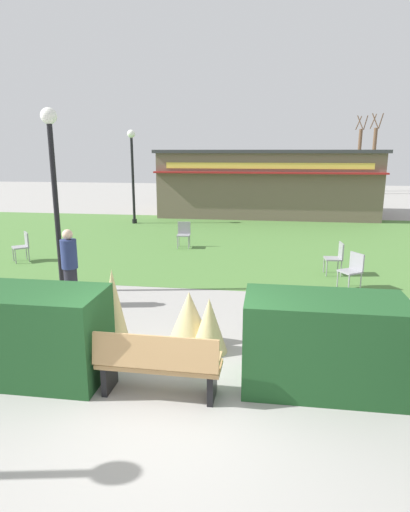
% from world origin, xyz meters
% --- Properties ---
extents(ground_plane, '(80.00, 80.00, 0.00)m').
position_xyz_m(ground_plane, '(0.00, 0.00, 0.00)').
color(ground_plane, '#999691').
extents(lawn_patch, '(36.00, 12.00, 0.01)m').
position_xyz_m(lawn_patch, '(0.00, 11.09, 0.00)').
color(lawn_patch, '#4C7A38').
rests_on(lawn_patch, ground_plane).
extents(park_bench, '(1.71, 0.55, 0.95)m').
position_xyz_m(park_bench, '(-0.21, 0.33, 0.48)').
color(park_bench, tan).
rests_on(park_bench, ground_plane).
extents(hedge_left, '(2.73, 1.10, 1.34)m').
position_xyz_m(hedge_left, '(-2.47, 0.61, 0.67)').
color(hedge_left, '#1E4C23').
rests_on(hedge_left, ground_plane).
extents(hedge_right, '(2.21, 1.10, 1.33)m').
position_xyz_m(hedge_right, '(2.02, 0.91, 0.66)').
color(hedge_right, '#1E4C23').
rests_on(hedge_right, ground_plane).
extents(ornamental_grass_behind_left, '(0.77, 0.77, 0.94)m').
position_xyz_m(ornamental_grass_behind_left, '(-0.10, 2.07, 0.47)').
color(ornamental_grass_behind_left, '#D1BC7F').
rests_on(ornamental_grass_behind_left, ground_plane).
extents(ornamental_grass_behind_right, '(0.61, 0.61, 0.94)m').
position_xyz_m(ornamental_grass_behind_right, '(0.29, 1.80, 0.47)').
color(ornamental_grass_behind_right, '#D1BC7F').
rests_on(ornamental_grass_behind_right, ground_plane).
extents(ornamental_grass_behind_center, '(0.52, 0.52, 1.31)m').
position_xyz_m(ornamental_grass_behind_center, '(-1.44, 2.00, 0.65)').
color(ornamental_grass_behind_center, '#D1BC7F').
rests_on(ornamental_grass_behind_center, ground_plane).
extents(lamppost_mid, '(0.36, 0.36, 4.22)m').
position_xyz_m(lamppost_mid, '(-3.64, 4.48, 2.65)').
color(lamppost_mid, black).
rests_on(lamppost_mid, ground_plane).
extents(lamppost_far, '(0.36, 0.36, 4.22)m').
position_xyz_m(lamppost_far, '(-4.97, 14.46, 2.65)').
color(lamppost_far, black).
rests_on(lamppost_far, ground_plane).
extents(food_kiosk, '(11.07, 5.42, 3.35)m').
position_xyz_m(food_kiosk, '(1.09, 18.53, 1.68)').
color(food_kiosk, '#6B5B4C').
rests_on(food_kiosk, ground_plane).
extents(cafe_chair_west, '(0.61, 0.61, 0.89)m').
position_xyz_m(cafe_chair_west, '(3.28, 5.66, 0.53)').
color(cafe_chair_west, gray).
rests_on(cafe_chair_west, ground_plane).
extents(cafe_chair_east, '(0.47, 0.47, 0.89)m').
position_xyz_m(cafe_chair_east, '(-1.68, 9.69, 0.53)').
color(cafe_chair_east, gray).
rests_on(cafe_chair_east, ground_plane).
extents(cafe_chair_center, '(0.47, 0.47, 0.89)m').
position_xyz_m(cafe_chair_center, '(3.07, 6.89, 0.53)').
color(cafe_chair_center, gray).
rests_on(cafe_chair_center, ground_plane).
extents(cafe_chair_north, '(0.62, 0.62, 0.89)m').
position_xyz_m(cafe_chair_north, '(-6.14, 7.05, 0.53)').
color(cafe_chair_north, gray).
rests_on(cafe_chair_north, ground_plane).
extents(person_strolling, '(0.34, 0.34, 1.69)m').
position_xyz_m(person_strolling, '(-2.96, 3.55, 0.86)').
color(person_strolling, '#23232D').
rests_on(person_strolling, ground_plane).
extents(parked_car_west_slot, '(4.30, 2.25, 1.20)m').
position_xyz_m(parked_car_west_slot, '(-2.38, 26.46, 0.64)').
color(parked_car_west_slot, maroon).
rests_on(parked_car_west_slot, ground_plane).
extents(tree_left_bg, '(0.91, 0.96, 6.11)m').
position_xyz_m(tree_left_bg, '(8.52, 33.37, 2.69)').
color(tree_left_bg, brown).
rests_on(tree_left_bg, ground_plane).
extents(tree_right_bg, '(0.91, 0.96, 6.09)m').
position_xyz_m(tree_right_bg, '(9.18, 31.11, 2.68)').
color(tree_right_bg, brown).
rests_on(tree_right_bg, ground_plane).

